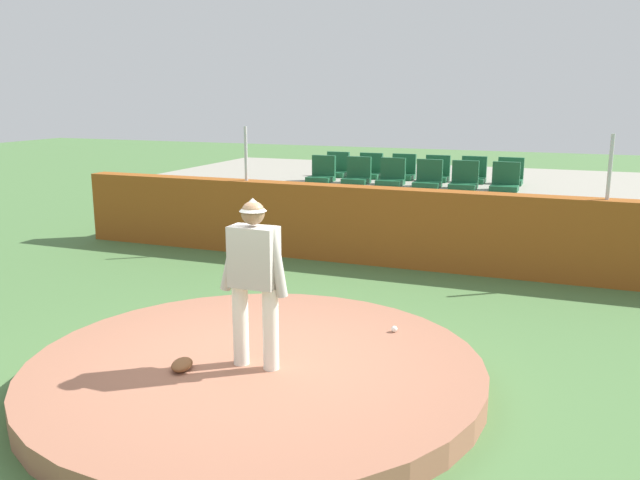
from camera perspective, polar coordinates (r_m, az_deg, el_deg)
The scene contains 21 objects.
ground_plane at distance 7.10m, azimuth -5.54°, elevation -12.12°, with size 60.00×60.00×0.00m, color #48703C.
pitchers_mound at distance 7.05m, azimuth -5.56°, elevation -11.20°, with size 4.72×4.72×0.25m, color #996149.
pitcher at distance 6.54m, azimuth -5.67°, elevation -2.66°, with size 0.74×0.27×1.72m.
baseball at distance 7.79m, azimuth 6.40°, elevation -7.61°, with size 0.07×0.07×0.07m, color white.
fielding_glove at distance 6.87m, azimuth -11.77°, elevation -10.44°, with size 0.30×0.20×0.11m, color brown.
brick_barrier at distance 11.60m, azimuth 6.16°, elevation 1.13°, with size 12.49×0.40×1.36m, color #914B19.
fence_post_left at distance 12.46m, azimuth -6.39°, elevation 7.39°, with size 0.06×0.06×1.00m, color silver.
fence_post_right at distance 11.04m, azimuth 23.67°, elevation 5.78°, with size 0.06×0.06×1.00m, color silver.
bleacher_platform at distance 14.36m, azimuth 9.21°, elevation 3.02°, with size 10.98×4.41×1.25m, color gray.
stadium_chair_0 at distance 13.15m, azimuth 0.17°, elevation 5.76°, with size 0.48×0.44×0.50m.
stadium_chair_1 at distance 12.91m, azimuth 3.23°, elevation 5.61°, with size 0.48×0.44×0.50m.
stadium_chair_2 at distance 12.73m, azimuth 6.16°, elevation 5.46°, with size 0.48×0.44×0.50m.
stadium_chair_3 at distance 12.52m, azimuth 9.28°, elevation 5.25°, with size 0.48×0.44×0.50m.
stadium_chair_4 at distance 12.41m, azimuth 12.27°, elevation 5.07°, with size 0.48×0.44×0.50m.
stadium_chair_5 at distance 12.35m, azimuth 15.61°, elevation 4.85°, with size 0.48×0.44×0.50m.
stadium_chair_6 at distance 13.97m, azimuth 1.43°, elevation 6.15°, with size 0.48×0.44×0.50m.
stadium_chair_7 at distance 13.74m, azimuth 4.30°, elevation 6.01°, with size 0.48×0.44×0.50m.
stadium_chair_8 at distance 13.60m, azimuth 7.13°, elevation 5.88°, with size 0.48×0.44×0.50m.
stadium_chair_9 at distance 13.40m, azimuth 9.99°, elevation 5.69°, with size 0.48×0.44×0.50m.
stadium_chair_10 at distance 13.32m, azimuth 13.02°, elevation 5.52°, with size 0.48×0.44×0.50m.
stadium_chair_11 at distance 13.24m, azimuth 16.00°, elevation 5.32°, with size 0.48×0.44×0.50m.
Camera 1 is at (2.97, -5.74, 2.95)m, focal length 37.24 mm.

